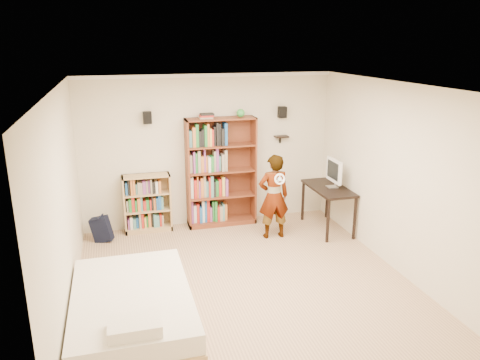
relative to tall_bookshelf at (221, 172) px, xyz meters
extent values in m
cube|color=tan|center=(-0.19, -2.32, -0.98)|extent=(4.50, 5.00, 0.01)
cube|color=beige|center=(-0.19, 0.18, 0.37)|extent=(4.50, 0.02, 2.70)
cube|color=beige|center=(-0.19, -4.82, 0.37)|extent=(4.50, 0.02, 2.70)
cube|color=beige|center=(-2.44, -2.32, 0.37)|extent=(0.02, 5.00, 2.70)
cube|color=beige|center=(2.06, -2.32, 0.37)|extent=(0.02, 5.00, 2.70)
cube|color=white|center=(-0.19, -2.32, 1.72)|extent=(4.50, 5.00, 0.02)
cube|color=white|center=(-0.19, 0.15, 1.69)|extent=(4.50, 0.06, 0.06)
cube|color=white|center=(-0.19, -4.79, 1.69)|extent=(4.50, 0.06, 0.06)
cube|color=white|center=(-2.41, -2.32, 1.69)|extent=(0.06, 5.00, 0.06)
cube|color=white|center=(2.03, -2.32, 1.69)|extent=(0.06, 5.00, 0.06)
cube|color=black|center=(-1.24, 0.08, 1.02)|extent=(0.14, 0.12, 0.20)
cube|color=black|center=(1.16, 0.08, 1.02)|extent=(0.14, 0.12, 0.20)
cube|color=black|center=(1.16, 0.09, 0.57)|extent=(0.25, 0.16, 0.02)
imported|color=black|center=(0.71, -0.82, -0.25)|extent=(0.54, 0.36, 1.45)
torus|color=white|center=(0.71, -1.09, 0.13)|extent=(0.18, 0.07, 0.19)
camera|label=1|loc=(-1.79, -7.84, 2.26)|focal=35.00mm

